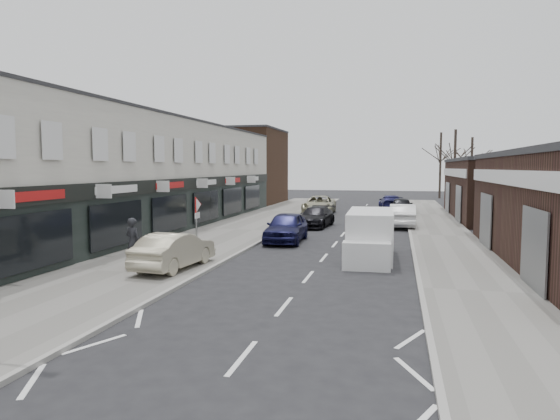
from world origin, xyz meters
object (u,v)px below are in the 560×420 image
Objects in this scene: white_van at (370,236)px; pedestrian at (133,242)px; parked_car_left_a at (286,227)px; parked_car_right_c at (391,203)px; parked_car_right_a at (402,216)px; parked_car_right_b at (401,206)px; sedan_on_pavement at (174,250)px; parked_car_left_c at (319,205)px; parked_car_left_b at (316,217)px; warning_sign at (197,210)px.

white_van is 10.00m from pedestrian.
parked_car_right_c is (5.21, 21.43, -0.08)m from parked_car_left_a.
white_van is 6.16m from parked_car_left_a.
parked_car_left_a is at bearing 53.38° from parked_car_right_a.
sedan_on_pavement is at bearing 71.34° from parked_car_right_b.
pedestrian is 0.41× the size of parked_car_right_a.
parked_car_left_c is 1.24× the size of parked_car_right_b.
parked_car_right_a is 1.05× the size of parked_car_right_b.
parked_car_right_a is at bearing 17.48° from parked_car_left_b.
pedestrian reaches higher than parked_car_right_c.
sedan_on_pavement is at bearing -96.92° from parked_car_left_c.
parked_car_right_a is (5.70, 1.22, 0.10)m from parked_car_left_b.
warning_sign is at bearing -97.10° from parked_car_left_b.
parked_car_left_c is at bearing 102.73° from parked_car_left_b.
parked_car_left_c reaches higher than parked_car_right_b.
pedestrian is (-1.75, -2.29, -1.11)m from warning_sign.
parked_car_right_a is (1.50, 12.29, -0.22)m from white_van.
parked_car_right_a is at bearing 59.23° from warning_sign.
parked_car_left_c is (-0.74, 16.41, -0.02)m from parked_car_left_a.
parked_car_right_c is (7.71, 27.70, -1.48)m from warning_sign.
parked_car_right_a is (10.40, 16.83, -0.31)m from pedestrian.
parked_car_right_b is (6.16, 16.68, -0.03)m from parked_car_left_a.
pedestrian is at bearing -118.14° from parked_car_left_a.
parked_car_left_c is (1.81, 24.87, -0.04)m from sedan_on_pavement.
parked_car_right_c is (5.95, 5.02, -0.06)m from parked_car_left_c.
white_van is at bearing 17.47° from warning_sign.
parked_car_right_b is (6.90, 0.27, -0.01)m from parked_car_left_c.
parked_car_left_c is (3.50, 24.97, -0.31)m from pedestrian.
parked_car_right_a is at bearing 89.37° from parked_car_right_c.
sedan_on_pavement reaches higher than parked_car_left_b.
parked_car_left_b is at bearing -89.45° from pedestrian.
pedestrian is at bearing 67.72° from parked_car_right_c.
parked_car_left_a is at bearing -88.34° from parked_car_left_b.
white_van is 12.38m from parked_car_right_a.
pedestrian is at bearing 68.04° from parked_car_right_b.
parked_car_right_b is at bearing -95.09° from pedestrian.
pedestrian is 0.35× the size of parked_car_left_c.
white_van reaches higher than parked_car_left_c.
parked_car_left_b is 9.43m from parked_car_left_c.
warning_sign is 0.64× the size of sedan_on_pavement.
parked_car_right_a is at bearing -104.41° from pedestrian.
parked_car_left_a reaches higher than parked_car_left_c.
white_van reaches higher than parked_car_right_b.
sedan_on_pavement is (-7.21, -4.44, -0.18)m from white_van.
warning_sign is 1.39× the size of pedestrian.
parked_car_right_a is (8.66, 14.54, -1.42)m from warning_sign.
warning_sign is at bearing -97.20° from parked_car_left_c.
parked_car_right_a is at bearing 81.33° from white_van.
white_van is at bearing 83.09° from parked_car_right_a.
parked_car_left_a is at bearing 68.29° from warning_sign.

